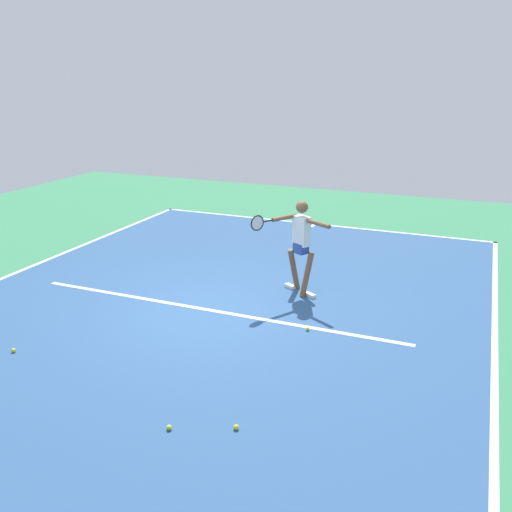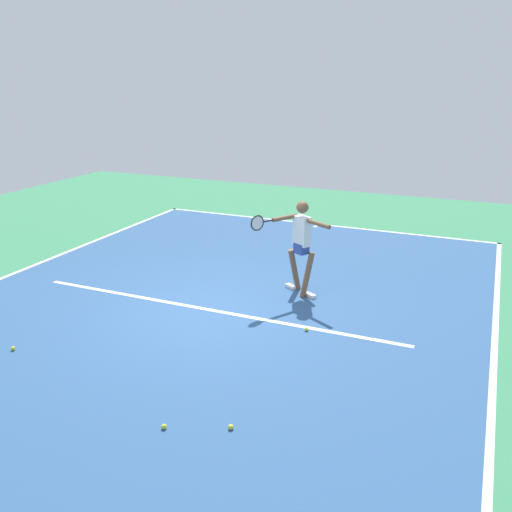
{
  "view_description": "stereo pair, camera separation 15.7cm",
  "coord_description": "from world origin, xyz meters",
  "px_view_note": "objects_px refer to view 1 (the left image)",
  "views": [
    {
      "loc": [
        -4.27,
        8.08,
        4.04
      ],
      "look_at": [
        -0.61,
        -0.76,
        0.9
      ],
      "focal_mm": 38.74,
      "sensor_mm": 36.0,
      "label": 1
    },
    {
      "loc": [
        -4.42,
        8.02,
        4.04
      ],
      "look_at": [
        -0.61,
        -0.76,
        0.9
      ],
      "focal_mm": 38.74,
      "sensor_mm": 36.0,
      "label": 2
    }
  ],
  "objects_px": {
    "tennis_ball_near_player": "(13,350)",
    "tennis_ball_centre_court": "(236,427)",
    "tennis_player": "(300,241)",
    "tennis_ball_far_corner": "(308,329)",
    "tennis_ball_by_sideline": "(169,428)"
  },
  "relations": [
    {
      "from": "tennis_ball_near_player",
      "to": "tennis_ball_centre_court",
      "type": "height_order",
      "value": "same"
    },
    {
      "from": "tennis_ball_near_player",
      "to": "tennis_ball_centre_court",
      "type": "xyz_separation_m",
      "value": [
        -3.96,
        0.46,
        0.0
      ]
    },
    {
      "from": "tennis_ball_far_corner",
      "to": "tennis_ball_by_sideline",
      "type": "bearing_deg",
      "value": 77.38
    },
    {
      "from": "tennis_ball_near_player",
      "to": "tennis_ball_centre_court",
      "type": "bearing_deg",
      "value": 173.35
    },
    {
      "from": "tennis_ball_far_corner",
      "to": "tennis_ball_by_sideline",
      "type": "xyz_separation_m",
      "value": [
        0.72,
        3.22,
        0.0
      ]
    },
    {
      "from": "tennis_ball_near_player",
      "to": "tennis_ball_far_corner",
      "type": "height_order",
      "value": "same"
    },
    {
      "from": "tennis_player",
      "to": "tennis_ball_far_corner",
      "type": "xyz_separation_m",
      "value": [
        -0.67,
        1.54,
        -1.03
      ]
    },
    {
      "from": "tennis_ball_centre_court",
      "to": "tennis_ball_far_corner",
      "type": "bearing_deg",
      "value": -89.65
    },
    {
      "from": "tennis_player",
      "to": "tennis_ball_by_sideline",
      "type": "bearing_deg",
      "value": 119.47
    },
    {
      "from": "tennis_ball_by_sideline",
      "to": "tennis_ball_far_corner",
      "type": "bearing_deg",
      "value": -102.62
    },
    {
      "from": "tennis_ball_near_player",
      "to": "tennis_ball_centre_court",
      "type": "relative_size",
      "value": 1.0
    },
    {
      "from": "tennis_ball_by_sideline",
      "to": "tennis_ball_near_player",
      "type": "bearing_deg",
      "value": -13.53
    },
    {
      "from": "tennis_ball_near_player",
      "to": "tennis_player",
      "type": "bearing_deg",
      "value": -129.36
    },
    {
      "from": "tennis_ball_far_corner",
      "to": "tennis_ball_by_sideline",
      "type": "height_order",
      "value": "same"
    },
    {
      "from": "tennis_player",
      "to": "tennis_ball_near_player",
      "type": "height_order",
      "value": "tennis_player"
    }
  ]
}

